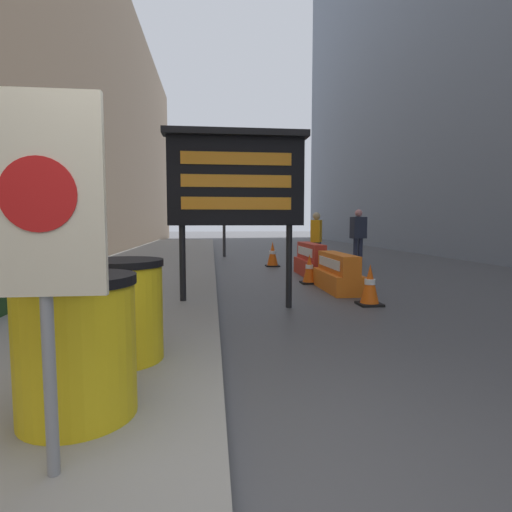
{
  "coord_description": "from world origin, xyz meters",
  "views": [
    {
      "loc": [
        -0.08,
        -1.74,
        1.4
      ],
      "look_at": [
        0.75,
        5.76,
        0.76
      ],
      "focal_mm": 28.0,
      "sensor_mm": 36.0,
      "label": 1
    }
  ],
  "objects_px": {
    "jersey_barrier_red_striped": "(311,261)",
    "traffic_cone_near": "(309,269)",
    "barrel_drum_middle": "(122,310)",
    "traffic_cone_far": "(273,254)",
    "traffic_cone_mid": "(370,285)",
    "warning_sign": "(41,221)",
    "pedestrian_worker": "(358,232)",
    "jersey_barrier_orange_near": "(338,274)",
    "pedestrian_passerby": "(316,236)",
    "barrel_drum_foreground": "(77,346)",
    "message_board": "(236,180)",
    "traffic_light_near_curb": "(224,191)"
  },
  "relations": [
    {
      "from": "jersey_barrier_orange_near",
      "to": "traffic_cone_far",
      "type": "bearing_deg",
      "value": 98.17
    },
    {
      "from": "barrel_drum_foreground",
      "to": "traffic_light_near_curb",
      "type": "xyz_separation_m",
      "value": [
        1.37,
        13.6,
        2.05
      ]
    },
    {
      "from": "pedestrian_passerby",
      "to": "traffic_cone_far",
      "type": "bearing_deg",
      "value": 72.42
    },
    {
      "from": "barrel_drum_middle",
      "to": "traffic_cone_near",
      "type": "relative_size",
      "value": 1.35
    },
    {
      "from": "warning_sign",
      "to": "traffic_cone_near",
      "type": "distance_m",
      "value": 7.6
    },
    {
      "from": "barrel_drum_foreground",
      "to": "pedestrian_worker",
      "type": "bearing_deg",
      "value": 60.56
    },
    {
      "from": "warning_sign",
      "to": "traffic_cone_mid",
      "type": "relative_size",
      "value": 2.66
    },
    {
      "from": "warning_sign",
      "to": "traffic_light_near_curb",
      "type": "height_order",
      "value": "traffic_light_near_curb"
    },
    {
      "from": "jersey_barrier_red_striped",
      "to": "pedestrian_worker",
      "type": "xyz_separation_m",
      "value": [
        2.16,
        2.34,
        0.7
      ]
    },
    {
      "from": "pedestrian_passerby",
      "to": "jersey_barrier_red_striped",
      "type": "bearing_deg",
      "value": -176.13
    },
    {
      "from": "barrel_drum_middle",
      "to": "warning_sign",
      "type": "relative_size",
      "value": 0.49
    },
    {
      "from": "barrel_drum_foreground",
      "to": "barrel_drum_middle",
      "type": "xyz_separation_m",
      "value": [
        0.05,
        1.06,
        0.0
      ]
    },
    {
      "from": "traffic_cone_near",
      "to": "jersey_barrier_orange_near",
      "type": "bearing_deg",
      "value": -69.16
    },
    {
      "from": "warning_sign",
      "to": "traffic_cone_mid",
      "type": "xyz_separation_m",
      "value": [
        3.43,
        4.44,
        -1.06
      ]
    },
    {
      "from": "jersey_barrier_orange_near",
      "to": "pedestrian_worker",
      "type": "distance_m",
      "value": 5.14
    },
    {
      "from": "traffic_cone_far",
      "to": "pedestrian_worker",
      "type": "relative_size",
      "value": 0.43
    },
    {
      "from": "warning_sign",
      "to": "jersey_barrier_orange_near",
      "type": "relative_size",
      "value": 1.07
    },
    {
      "from": "barrel_drum_foreground",
      "to": "jersey_barrier_orange_near",
      "type": "bearing_deg",
      "value": 57.11
    },
    {
      "from": "barrel_drum_middle",
      "to": "traffic_light_near_curb",
      "type": "distance_m",
      "value": 12.78
    },
    {
      "from": "traffic_light_near_curb",
      "to": "pedestrian_worker",
      "type": "height_order",
      "value": "traffic_light_near_curb"
    },
    {
      "from": "traffic_cone_near",
      "to": "traffic_cone_mid",
      "type": "distance_m",
      "value": 2.5
    },
    {
      "from": "jersey_barrier_red_striped",
      "to": "jersey_barrier_orange_near",
      "type": "bearing_deg",
      "value": -90.0
    },
    {
      "from": "barrel_drum_foreground",
      "to": "message_board",
      "type": "relative_size",
      "value": 0.32
    },
    {
      "from": "barrel_drum_foreground",
      "to": "traffic_cone_near",
      "type": "bearing_deg",
      "value": 63.84
    },
    {
      "from": "traffic_cone_near",
      "to": "message_board",
      "type": "bearing_deg",
      "value": -126.11
    },
    {
      "from": "jersey_barrier_orange_near",
      "to": "jersey_barrier_red_striped",
      "type": "relative_size",
      "value": 0.9
    },
    {
      "from": "jersey_barrier_orange_near",
      "to": "traffic_cone_mid",
      "type": "height_order",
      "value": "jersey_barrier_orange_near"
    },
    {
      "from": "barrel_drum_middle",
      "to": "pedestrian_worker",
      "type": "distance_m",
      "value": 10.46
    },
    {
      "from": "jersey_barrier_orange_near",
      "to": "jersey_barrier_red_striped",
      "type": "distance_m",
      "value": 2.26
    },
    {
      "from": "traffic_cone_far",
      "to": "jersey_barrier_orange_near",
      "type": "bearing_deg",
      "value": -81.83
    },
    {
      "from": "jersey_barrier_orange_near",
      "to": "jersey_barrier_red_striped",
      "type": "bearing_deg",
      "value": 90.0
    },
    {
      "from": "traffic_cone_mid",
      "to": "pedestrian_worker",
      "type": "bearing_deg",
      "value": 71.14
    },
    {
      "from": "barrel_drum_middle",
      "to": "traffic_cone_near",
      "type": "bearing_deg",
      "value": 59.81
    },
    {
      "from": "pedestrian_worker",
      "to": "warning_sign",
      "type": "bearing_deg",
      "value": -130.71
    },
    {
      "from": "warning_sign",
      "to": "jersey_barrier_red_striped",
      "type": "bearing_deg",
      "value": 67.75
    },
    {
      "from": "jersey_barrier_orange_near",
      "to": "traffic_cone_mid",
      "type": "xyz_separation_m",
      "value": [
        0.07,
        -1.51,
        0.0
      ]
    },
    {
      "from": "traffic_cone_far",
      "to": "traffic_cone_mid",
      "type": "bearing_deg",
      "value": -83.17
    },
    {
      "from": "barrel_drum_middle",
      "to": "traffic_light_near_curb",
      "type": "height_order",
      "value": "traffic_light_near_curb"
    },
    {
      "from": "barrel_drum_foreground",
      "to": "traffic_cone_far",
      "type": "relative_size",
      "value": 1.17
    },
    {
      "from": "warning_sign",
      "to": "traffic_cone_far",
      "type": "bearing_deg",
      "value": 75.59
    },
    {
      "from": "traffic_cone_near",
      "to": "traffic_cone_far",
      "type": "relative_size",
      "value": 0.86
    },
    {
      "from": "warning_sign",
      "to": "pedestrian_passerby",
      "type": "relative_size",
      "value": 1.09
    },
    {
      "from": "jersey_barrier_orange_near",
      "to": "barrel_drum_middle",
      "type": "bearing_deg",
      "value": -128.52
    },
    {
      "from": "warning_sign",
      "to": "jersey_barrier_orange_near",
      "type": "bearing_deg",
      "value": 60.55
    },
    {
      "from": "jersey_barrier_red_striped",
      "to": "traffic_cone_near",
      "type": "relative_size",
      "value": 2.84
    },
    {
      "from": "jersey_barrier_red_striped",
      "to": "traffic_light_near_curb",
      "type": "height_order",
      "value": "traffic_light_near_curb"
    },
    {
      "from": "warning_sign",
      "to": "traffic_light_near_curb",
      "type": "xyz_separation_m",
      "value": [
        1.29,
        14.24,
        1.26
      ]
    },
    {
      "from": "barrel_drum_foreground",
      "to": "traffic_cone_near",
      "type": "height_order",
      "value": "barrel_drum_foreground"
    },
    {
      "from": "barrel_drum_middle",
      "to": "traffic_cone_near",
      "type": "distance_m",
      "value": 6.02
    },
    {
      "from": "warning_sign",
      "to": "traffic_cone_near",
      "type": "height_order",
      "value": "warning_sign"
    }
  ]
}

